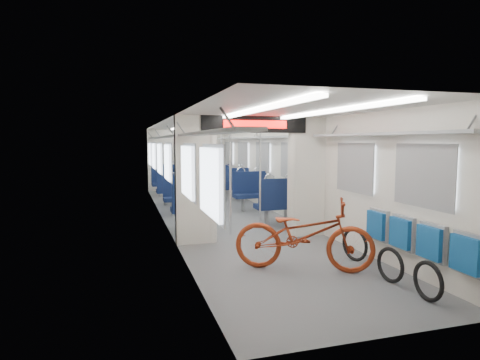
{
  "coord_description": "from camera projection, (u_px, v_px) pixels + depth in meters",
  "views": [
    {
      "loc": [
        -2.33,
        -9.08,
        1.85
      ],
      "look_at": [
        -0.08,
        -1.38,
        1.07
      ],
      "focal_mm": 30.0,
      "sensor_mm": 36.0,
      "label": 1
    }
  ],
  "objects": [
    {
      "name": "seat_bay_far_left",
      "position": [
        169.0,
        182.0,
        12.6
      ],
      "size": [
        0.96,
        2.31,
        1.17
      ],
      "color": "#0D183A",
      "rests_on": "ground"
    },
    {
      "name": "stanchion_near_left",
      "position": [
        230.0,
        177.0,
        7.84
      ],
      "size": [
        0.05,
        0.05,
        2.3
      ],
      "primitive_type": "cylinder",
      "color": "silver",
      "rests_on": "ground"
    },
    {
      "name": "carriage",
      "position": [
        229.0,
        156.0,
        9.11
      ],
      "size": [
        12.0,
        12.02,
        2.31
      ],
      "color": "#515456",
      "rests_on": "ground"
    },
    {
      "name": "stanchion_far_left",
      "position": [
        195.0,
        166.0,
        11.27
      ],
      "size": [
        0.04,
        0.04,
        2.3
      ],
      "primitive_type": "cylinder",
      "color": "silver",
      "rests_on": "ground"
    },
    {
      "name": "bike_hoop_c",
      "position": [
        355.0,
        246.0,
        6.17
      ],
      "size": [
        0.16,
        0.52,
        0.52
      ],
      "primitive_type": "torus",
      "rotation": [
        1.57,
        0.0,
        1.8
      ],
      "color": "black",
      "rests_on": "ground"
    },
    {
      "name": "seat_bay_far_right",
      "position": [
        225.0,
        180.0,
        13.32
      ],
      "size": [
        0.94,
        2.21,
        1.14
      ],
      "color": "#0D183A",
      "rests_on": "ground"
    },
    {
      "name": "bicycle",
      "position": [
        304.0,
        234.0,
        5.71
      ],
      "size": [
        2.07,
        1.51,
        1.04
      ],
      "primitive_type": "imported",
      "rotation": [
        0.0,
        0.0,
        1.1
      ],
      "color": "#973216",
      "rests_on": "ground"
    },
    {
      "name": "flip_bench",
      "position": [
        416.0,
        237.0,
        5.28
      ],
      "size": [
        0.12,
        2.07,
        0.48
      ],
      "color": "gray",
      "rests_on": "carriage"
    },
    {
      "name": "stanchion_near_right",
      "position": [
        260.0,
        175.0,
        8.35
      ],
      "size": [
        0.04,
        0.04,
        2.3
      ],
      "primitive_type": "cylinder",
      "color": "silver",
      "rests_on": "ground"
    },
    {
      "name": "stanchion_far_right",
      "position": [
        222.0,
        166.0,
        11.29
      ],
      "size": [
        0.05,
        0.05,
        2.3
      ],
      "primitive_type": "cylinder",
      "color": "silver",
      "rests_on": "ground"
    },
    {
      "name": "bike_hoop_b",
      "position": [
        390.0,
        267.0,
        5.23
      ],
      "size": [
        0.1,
        0.47,
        0.47
      ],
      "primitive_type": "torus",
      "rotation": [
        1.57,
        0.0,
        1.68
      ],
      "color": "black",
      "rests_on": "ground"
    },
    {
      "name": "seat_bay_near_right",
      "position": [
        263.0,
        194.0,
        9.78
      ],
      "size": [
        0.95,
        2.25,
        1.15
      ],
      "color": "#0D183A",
      "rests_on": "ground"
    },
    {
      "name": "bike_hoop_a",
      "position": [
        428.0,
        283.0,
        4.62
      ],
      "size": [
        0.05,
        0.47,
        0.47
      ],
      "primitive_type": "torus",
      "rotation": [
        1.57,
        0.0,
        1.57
      ],
      "color": "black",
      "rests_on": "ground"
    },
    {
      "name": "seat_bay_near_left",
      "position": [
        186.0,
        198.0,
        9.28
      ],
      "size": [
        0.9,
        2.01,
        1.08
      ],
      "color": "#0D183A",
      "rests_on": "ground"
    }
  ]
}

